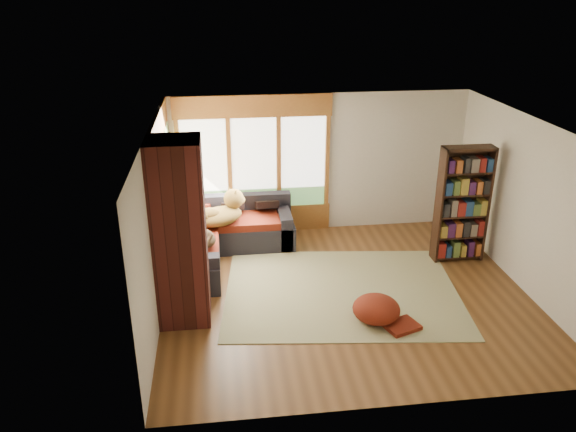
{
  "coord_description": "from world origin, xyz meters",
  "views": [
    {
      "loc": [
        -1.81,
        -7.31,
        4.43
      ],
      "look_at": [
        -0.78,
        0.9,
        0.95
      ],
      "focal_mm": 35.0,
      "sensor_mm": 36.0,
      "label": 1
    }
  ],
  "objects_px": {
    "area_rug": "(341,291)",
    "brick_chimney": "(180,234)",
    "pouf": "(376,308)",
    "dog_brindle": "(196,232)",
    "sectional_sofa": "(216,236)",
    "bookshelf": "(462,205)",
    "dog_tan": "(223,211)"
  },
  "relations": [
    {
      "from": "sectional_sofa",
      "to": "bookshelf",
      "type": "height_order",
      "value": "bookshelf"
    },
    {
      "from": "area_rug",
      "to": "dog_tan",
      "type": "bearing_deg",
      "value": 138.36
    },
    {
      "from": "pouf",
      "to": "dog_tan",
      "type": "relative_size",
      "value": 0.66
    },
    {
      "from": "bookshelf",
      "to": "dog_tan",
      "type": "xyz_separation_m",
      "value": [
        -3.95,
        0.72,
        -0.21
      ]
    },
    {
      "from": "brick_chimney",
      "to": "pouf",
      "type": "relative_size",
      "value": 3.89
    },
    {
      "from": "area_rug",
      "to": "pouf",
      "type": "distance_m",
      "value": 0.92
    },
    {
      "from": "area_rug",
      "to": "dog_tan",
      "type": "relative_size",
      "value": 3.48
    },
    {
      "from": "bookshelf",
      "to": "dog_tan",
      "type": "bearing_deg",
      "value": 169.69
    },
    {
      "from": "dog_brindle",
      "to": "pouf",
      "type": "bearing_deg",
      "value": -153.53
    },
    {
      "from": "brick_chimney",
      "to": "bookshelf",
      "type": "bearing_deg",
      "value": 15.5
    },
    {
      "from": "sectional_sofa",
      "to": "pouf",
      "type": "bearing_deg",
      "value": -45.59
    },
    {
      "from": "brick_chimney",
      "to": "pouf",
      "type": "height_order",
      "value": "brick_chimney"
    },
    {
      "from": "pouf",
      "to": "dog_tan",
      "type": "height_order",
      "value": "dog_tan"
    },
    {
      "from": "pouf",
      "to": "dog_brindle",
      "type": "relative_size",
      "value": 0.75
    },
    {
      "from": "area_rug",
      "to": "brick_chimney",
      "type": "bearing_deg",
      "value": -170.06
    },
    {
      "from": "dog_tan",
      "to": "brick_chimney",
      "type": "bearing_deg",
      "value": -139.21
    },
    {
      "from": "pouf",
      "to": "dog_brindle",
      "type": "distance_m",
      "value": 3.06
    },
    {
      "from": "brick_chimney",
      "to": "dog_brindle",
      "type": "height_order",
      "value": "brick_chimney"
    },
    {
      "from": "brick_chimney",
      "to": "dog_brindle",
      "type": "relative_size",
      "value": 2.92
    },
    {
      "from": "area_rug",
      "to": "bookshelf",
      "type": "distance_m",
      "value": 2.55
    },
    {
      "from": "brick_chimney",
      "to": "sectional_sofa",
      "type": "distance_m",
      "value": 2.32
    },
    {
      "from": "sectional_sofa",
      "to": "dog_brindle",
      "type": "distance_m",
      "value": 0.98
    },
    {
      "from": "sectional_sofa",
      "to": "bookshelf",
      "type": "xyz_separation_m",
      "value": [
        4.09,
        -0.79,
        0.69
      ]
    },
    {
      "from": "brick_chimney",
      "to": "bookshelf",
      "type": "distance_m",
      "value": 4.72
    },
    {
      "from": "brick_chimney",
      "to": "dog_tan",
      "type": "distance_m",
      "value": 2.13
    },
    {
      "from": "area_rug",
      "to": "pouf",
      "type": "height_order",
      "value": "pouf"
    },
    {
      "from": "area_rug",
      "to": "pouf",
      "type": "relative_size",
      "value": 5.31
    },
    {
      "from": "bookshelf",
      "to": "dog_tan",
      "type": "distance_m",
      "value": 4.02
    },
    {
      "from": "sectional_sofa",
      "to": "dog_tan",
      "type": "height_order",
      "value": "dog_tan"
    },
    {
      "from": "brick_chimney",
      "to": "area_rug",
      "type": "height_order",
      "value": "brick_chimney"
    },
    {
      "from": "brick_chimney",
      "to": "dog_tan",
      "type": "xyz_separation_m",
      "value": [
        0.59,
        1.98,
        -0.51
      ]
    },
    {
      "from": "brick_chimney",
      "to": "sectional_sofa",
      "type": "bearing_deg",
      "value": 77.71
    }
  ]
}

